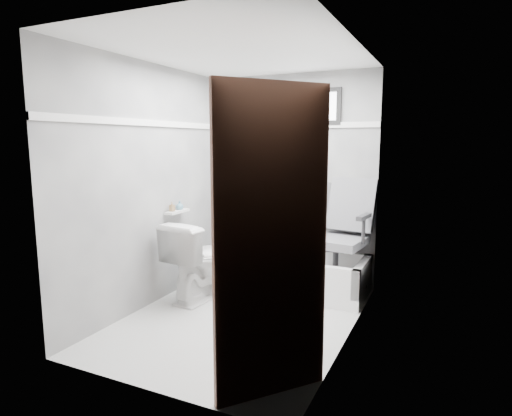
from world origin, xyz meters
The scene contains 19 objects.
floor centered at (0.00, 0.00, 0.00)m, with size 2.60×2.60×0.00m, color silver.
ceiling centered at (0.00, 0.00, 2.40)m, with size 2.60×2.60×0.00m, color silver.
wall_back centered at (0.00, 1.30, 1.20)m, with size 2.00×0.02×2.40m, color #5E5F63.
wall_front centered at (0.00, -1.30, 1.20)m, with size 2.00×0.02×2.40m, color #5E5F63.
wall_left centered at (-1.00, 0.00, 1.20)m, with size 0.02×2.60×2.40m, color #5E5F63.
wall_right centered at (1.00, 0.00, 1.20)m, with size 0.02×2.60×2.40m, color #5E5F63.
bathtub centered at (0.23, 0.93, 0.21)m, with size 1.50×0.70×0.42m, color white, non-canonical shape.
office_chair centered at (0.65, 0.95, 0.69)m, with size 0.66×0.66×1.14m, color #59595E, non-canonical shape.
toilet centered at (-0.62, 0.31, 0.41)m, with size 0.47×0.84×0.82m, color white.
door centered at (0.98, -1.28, 1.00)m, with size 0.78×0.78×2.00m, color brown, non-canonical shape.
window centered at (0.25, 1.29, 2.02)m, with size 0.66×0.04×0.40m, color black, non-canonical shape.
backerboard centered at (0.25, 1.29, 0.80)m, with size 1.50×0.02×0.78m, color #4C4C4F.
trim_back centered at (0.00, 1.29, 1.82)m, with size 2.00×0.02×0.06m, color white.
trim_left centered at (-0.99, 0.00, 1.82)m, with size 0.02×2.60×0.06m, color white.
pole centered at (0.01, 1.06, 1.05)m, with size 0.02×0.02×1.95m, color white.
shelf centered at (-0.93, 0.35, 0.90)m, with size 0.10×0.32×0.03m, color silver.
soap_bottle_a centered at (-0.94, 0.27, 0.97)m, with size 0.05×0.05×0.10m, color olive.
soap_bottle_b centered at (-0.94, 0.41, 0.96)m, with size 0.08×0.08×0.10m, color teal.
faucet centered at (-0.20, 1.27, 0.55)m, with size 0.26×0.10×0.16m, color silver, non-canonical shape.
Camera 1 is at (1.74, -3.38, 1.64)m, focal length 30.00 mm.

